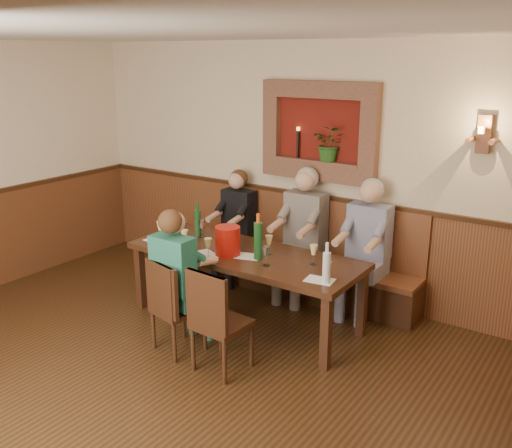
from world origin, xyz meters
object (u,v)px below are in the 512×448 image
Objects in this scene: wine_bottle_green_b at (198,222)px; person_bench_left at (235,236)px; person_bench_mid at (301,246)px; chair_near_right at (221,340)px; person_bench_right at (364,260)px; water_bottle at (326,267)px; spittoon_bucket at (228,241)px; dining_table at (245,259)px; person_chair_front at (181,292)px; wine_bottle_green_a at (258,240)px; bench at (293,264)px; chair_near_left at (177,324)px.

person_bench_left is at bearing 91.58° from wine_bottle_green_b.
person_bench_mid is at bearing -0.26° from person_bench_left.
person_bench_mid is (-0.21, 1.72, 0.34)m from chair_near_right.
water_bottle is at bearing -83.42° from person_bench_right.
dining_table is at bearing 55.13° from spittoon_bucket.
dining_table is 1.13m from person_bench_left.
chair_near_right is 1.64m from wine_bottle_green_b.
person_chair_front is 0.72m from spittoon_bucket.
person_bench_right is 1.81m from wine_bottle_green_b.
chair_near_right is 2.08m from person_bench_left.
person_bench_right is 1.20m from wine_bottle_green_a.
bench is 3.34× the size of chair_near_left.
person_bench_right is 1.06× the size of person_chair_front.
person_bench_right reaches higher than person_bench_left.
chair_near_left is (-0.17, -0.85, -0.41)m from dining_table.
person_bench_right is (1.09, 1.68, 0.34)m from chair_near_left.
person_bench_left is 4.74× the size of spittoon_bucket.
spittoon_bucket is 0.70m from wine_bottle_green_b.
chair_near_left is at bearing -154.08° from water_bottle.
bench is 6.60× the size of wine_bottle_green_a.
chair_near_left is (-0.17, -1.79, -0.07)m from bench.
chair_near_right is at bearing -56.92° from person_bench_left.
wine_bottle_green_a is (0.97, -0.92, 0.39)m from person_bench_left.
wine_bottle_green_a is (-0.16, 0.80, 0.67)m from chair_near_right.
spittoon_bucket is at bearing -25.06° from wine_bottle_green_b.
bench is at bearing 90.00° from dining_table.
chair_near_right is at bearing -78.96° from wine_bottle_green_a.
chair_near_right is at bearing 8.74° from chair_near_left.
person_bench_right is at bearing 96.58° from water_bottle.
person_chair_front reaches higher than chair_near_right.
chair_near_right is 2.56× the size of water_bottle.
water_bottle reaches higher than bench.
chair_near_left is 1.49m from water_bottle.
person_bench_mid is 1.09× the size of person_chair_front.
spittoon_bucket is at bearing 84.39° from person_chair_front.
dining_table is 1.01m from bench.
water_bottle reaches higher than chair_near_right.
water_bottle is (1.77, -0.40, -0.00)m from wine_bottle_green_b.
wine_bottle_green_a is at bearing 11.53° from spittoon_bucket.
wine_bottle_green_b is at bearing 154.94° from spittoon_bucket.
person_bench_mid reaches higher than water_bottle.
person_chair_front reaches higher than dining_table.
chair_near_right is at bearing -107.50° from person_bench_right.
person_bench_mid is at bearing 74.86° from spittoon_bucket.
wine_bottle_green_b is (0.02, -0.69, 0.35)m from person_bench_left.
spittoon_bucket is at bearing -124.87° from dining_table.
person_bench_right is at bearing 43.99° from spittoon_bucket.
bench reaches higher than chair_near_right.
chair_near_left is at bearing -95.42° from spittoon_bucket.
wine_bottle_green_a is (0.38, 0.70, 0.38)m from person_chair_front.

